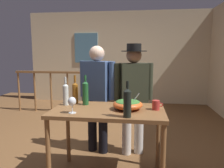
{
  "coord_description": "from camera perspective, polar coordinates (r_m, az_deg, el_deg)",
  "views": [
    {
      "loc": [
        0.69,
        -3.16,
        1.45
      ],
      "look_at": [
        0.33,
        -0.51,
        1.06
      ],
      "focal_mm": 34.75,
      "sensor_mm": 36.0,
      "label": 1
    }
  ],
  "objects": [
    {
      "name": "salad_bowl",
      "position": [
        2.42,
        4.18,
        -5.26
      ],
      "size": [
        0.33,
        0.33,
        0.19
      ],
      "color": "#DB5B23",
      "rests_on": "serving_table"
    },
    {
      "name": "serving_table",
      "position": [
        2.46,
        -1.03,
        -8.73
      ],
      "size": [
        1.25,
        0.7,
        0.82
      ],
      "color": "brown",
      "rests_on": "ground_plane"
    },
    {
      "name": "stair_railing",
      "position": [
        5.18,
        -7.36,
        -0.79
      ],
      "size": [
        2.6,
        0.1,
        1.05
      ],
      "color": "brown",
      "rests_on": "ground_plane"
    },
    {
      "name": "mug_red",
      "position": [
        2.44,
        11.51,
        -5.45
      ],
      "size": [
        0.12,
        0.08,
        0.11
      ],
      "color": "#B7332D",
      "rests_on": "serving_table"
    },
    {
      "name": "wine_glass",
      "position": [
        2.29,
        -10.46,
        -4.7
      ],
      "size": [
        0.09,
        0.09,
        0.17
      ],
      "color": "silver",
      "rests_on": "serving_table"
    },
    {
      "name": "person_standing_left",
      "position": [
        3.09,
        -3.89,
        -1.93
      ],
      "size": [
        0.54,
        0.33,
        1.54
      ],
      "rotation": [
        0.0,
        0.0,
        2.82
      ],
      "color": "black",
      "rests_on": "ground_plane"
    },
    {
      "name": "flat_screen_tv",
      "position": [
        6.0,
        -3.51,
        1.74
      ],
      "size": [
        0.66,
        0.12,
        0.5
      ],
      "color": "black",
      "rests_on": "tv_console"
    },
    {
      "name": "back_wall",
      "position": [
        6.27,
        1.42,
        6.94
      ],
      "size": [
        5.13,
        0.1,
        2.58
      ],
      "primitive_type": "cube",
      "color": "beige",
      "rests_on": "ground_plane"
    },
    {
      "name": "person_standing_right",
      "position": [
        3.03,
        5.64,
        -1.82
      ],
      "size": [
        0.54,
        0.34,
        1.56
      ],
      "rotation": [
        0.0,
        0.0,
        3.46
      ],
      "color": "beige",
      "rests_on": "ground_plane"
    },
    {
      "name": "wine_bottle_green",
      "position": [
        2.62,
        -7.0,
        -2.2
      ],
      "size": [
        0.07,
        0.07,
        0.36
      ],
      "color": "#1E5628",
      "rests_on": "serving_table"
    },
    {
      "name": "tv_console",
      "position": [
        6.12,
        -3.4,
        -3.11
      ],
      "size": [
        0.9,
        0.4,
        0.47
      ],
      "primitive_type": "cube",
      "color": "#38281E",
      "rests_on": "ground_plane"
    },
    {
      "name": "wine_bottle_amber",
      "position": [
        2.71,
        -9.67,
        -2.13
      ],
      "size": [
        0.07,
        0.07,
        0.35
      ],
      "color": "brown",
      "rests_on": "serving_table"
    },
    {
      "name": "ground_plane",
      "position": [
        3.54,
        -4.36,
        -15.81
      ],
      "size": [
        7.99,
        7.99,
        0.0
      ],
      "primitive_type": "plane",
      "color": "brown"
    },
    {
      "name": "wine_bottle_dark",
      "position": [
        2.11,
        4.06,
        -4.76
      ],
      "size": [
        0.08,
        0.08,
        0.36
      ],
      "color": "black",
      "rests_on": "serving_table"
    },
    {
      "name": "framed_picture",
      "position": [
        6.37,
        -6.81,
        9.39
      ],
      "size": [
        0.67,
        0.03,
        0.84
      ],
      "primitive_type": "cube",
      "color": "teal"
    },
    {
      "name": "wine_bottle_clear",
      "position": [
        2.65,
        -12.08,
        -2.49
      ],
      "size": [
        0.07,
        0.07,
        0.34
      ],
      "color": "silver",
      "rests_on": "serving_table"
    }
  ]
}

